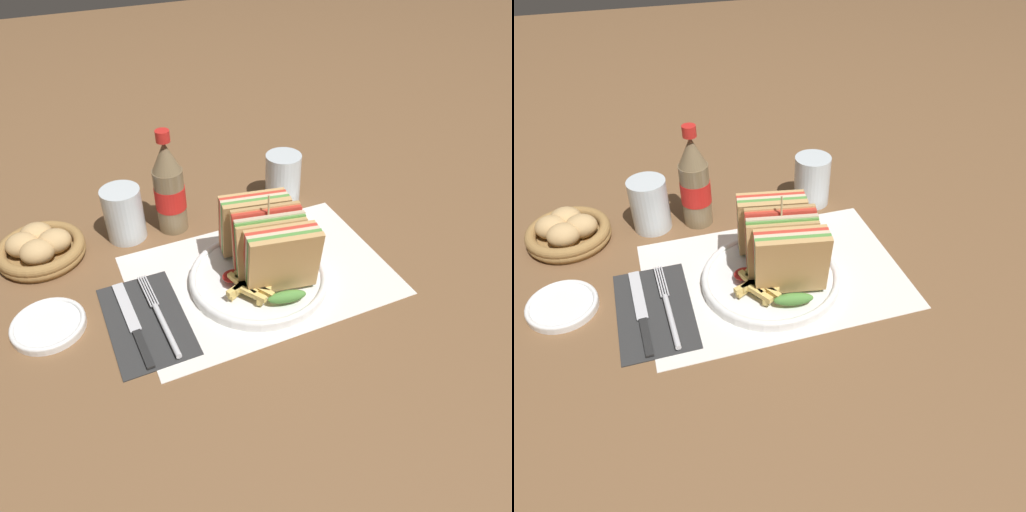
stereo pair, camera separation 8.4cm
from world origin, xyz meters
TOP-DOWN VIEW (x-y plane):
  - ground_plane at (0.00, 0.00)m, footprint 4.00×4.00m
  - placemat at (0.01, 0.02)m, footprint 0.44×0.30m
  - plate_main at (0.00, 0.01)m, footprint 0.23×0.23m
  - club_sandwich at (0.02, 0.01)m, footprint 0.13×0.20m
  - fries_pile at (-0.03, -0.02)m, footprint 0.09×0.09m
  - ketchup_blob at (-0.04, 0.01)m, footprint 0.04×0.03m
  - napkin at (-0.20, -0.00)m, footprint 0.12×0.20m
  - fork at (-0.18, -0.02)m, footprint 0.02×0.19m
  - knife at (-0.22, -0.00)m, footprint 0.02×0.19m
  - coke_bottle_near at (-0.08, 0.22)m, footprint 0.06×0.06m
  - glass_near at (0.15, 0.23)m, footprint 0.07×0.07m
  - glass_far at (-0.17, 0.23)m, footprint 0.07×0.07m
  - bread_basket at (-0.33, 0.23)m, footprint 0.15×0.15m
  - side_saucer at (-0.34, 0.05)m, footprint 0.11×0.11m

SIDE VIEW (x-z plane):
  - ground_plane at x=0.00m, z-range 0.00..0.00m
  - placemat at x=0.01m, z-range 0.00..0.00m
  - napkin at x=-0.20m, z-range 0.00..0.00m
  - knife at x=-0.22m, z-range 0.00..0.01m
  - side_saucer at x=-0.34m, z-range 0.00..0.01m
  - fork at x=-0.18m, z-range 0.00..0.01m
  - plate_main at x=0.00m, z-range 0.00..0.02m
  - bread_basket at x=-0.33m, z-range -0.01..0.05m
  - ketchup_blob at x=-0.04m, z-range 0.02..0.03m
  - fries_pile at x=-0.03m, z-range 0.02..0.04m
  - glass_near at x=0.15m, z-range -0.01..0.10m
  - glass_far at x=-0.17m, z-range -0.01..0.10m
  - club_sandwich at x=0.02m, z-range 0.00..0.15m
  - coke_bottle_near at x=-0.08m, z-range -0.01..0.19m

